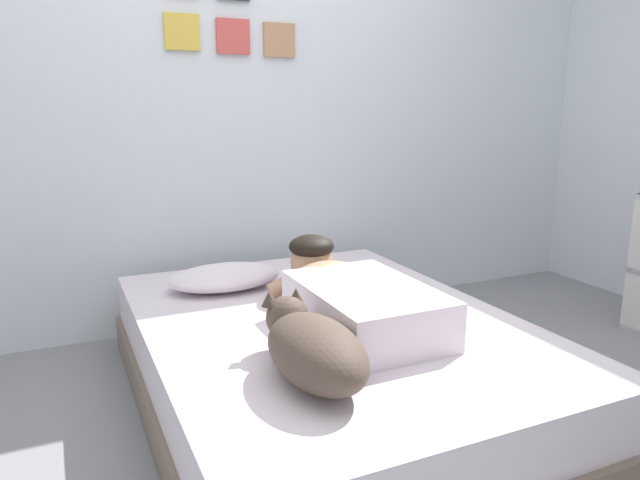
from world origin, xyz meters
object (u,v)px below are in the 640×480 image
Objects in this scene: pillow at (225,277)px; cell_phone at (367,352)px; bed at (328,362)px; coffee_cup at (336,274)px; person_lying at (349,294)px; dog at (312,347)px.

cell_phone is at bearing -75.08° from pillow.
coffee_cup reaches higher than bed.
cell_phone is at bearing -106.07° from person_lying.
person_lying is (0.07, -0.05, 0.29)m from bed.
person_lying reaches higher than pillow.
pillow is 0.94m from cell_phone.
bed is at bearing 145.86° from person_lying.
bed is 0.41m from cell_phone.
coffee_cup is at bearing -12.58° from pillow.
pillow is 0.90× the size of dog.
pillow is 0.57× the size of person_lying.
bed is 0.56m from coffee_cup.
bed is 0.30m from person_lying.
coffee_cup reaches higher than cell_phone.
cell_phone is (-0.28, -0.80, -0.03)m from coffee_cup.
cell_phone is at bearing 21.07° from dog.
coffee_cup is at bearing 68.99° from person_lying.
pillow is 1.01m from dog.
coffee_cup is 0.84m from cell_phone.
person_lying is 1.60× the size of dog.
pillow is 0.53m from coffee_cup.
bed is 2.14× the size of person_lying.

